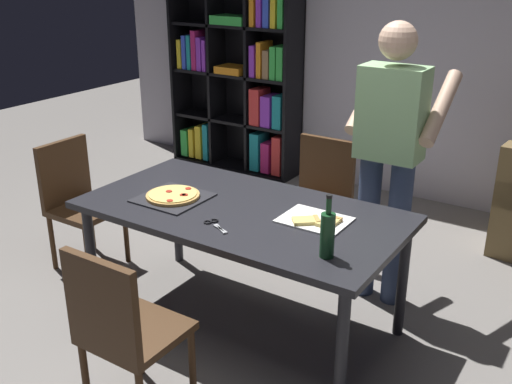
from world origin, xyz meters
The scene contains 12 objects.
ground_plane centered at (0.00, 0.00, 0.00)m, with size 12.00×12.00×0.00m, color gray.
back_wall centered at (0.00, 2.60, 1.40)m, with size 6.40×0.10×2.80m, color #BCB7C6.
dining_table centered at (0.00, 0.00, 0.68)m, with size 1.83×0.96×0.75m.
chair_near_camera centered at (0.00, -0.97, 0.51)m, with size 0.42×0.42×0.90m.
chair_far_side centered at (0.00, 0.97, 0.51)m, with size 0.42×0.42×0.90m.
chair_left_end centered at (-1.40, 0.00, 0.51)m, with size 0.42×0.42×0.90m.
bookshelf centered at (-1.65, 2.38, 0.93)m, with size 1.40×0.35×1.95m.
person_serving_pizza centered at (0.57, 0.75, 1.00)m, with size 0.55×0.54×1.75m.
pepperoni_pizza_on_tray centered at (-0.42, -0.10, 0.77)m, with size 0.38×0.38×0.04m.
pizza_slices_on_towel centered at (0.44, 0.06, 0.76)m, with size 0.36×0.28×0.03m.
wine_bottle centered at (0.67, -0.26, 0.87)m, with size 0.07×0.07×0.32m.
kitchen_scissors centered at (0.01, -0.26, 0.76)m, with size 0.20×0.13×0.01m.
Camera 1 is at (1.77, -2.56, 2.08)m, focal length 41.93 mm.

